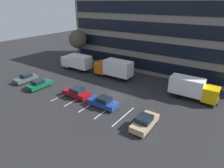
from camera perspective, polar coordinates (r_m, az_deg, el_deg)
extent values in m
plane|color=#262628|center=(30.39, 0.78, -3.69)|extent=(120.00, 120.00, 0.00)
cube|color=slate|center=(43.70, 14.53, 13.94)|extent=(38.63, 11.74, 14.40)
cube|color=black|center=(39.52, 10.66, 5.52)|extent=(37.08, 0.16, 2.30)
cube|color=black|center=(38.59, 11.06, 10.61)|extent=(37.08, 0.16, 2.30)
cube|color=black|center=(37.98, 11.49, 15.91)|extent=(37.08, 0.16, 2.30)
cube|color=black|center=(37.71, 11.95, 21.33)|extent=(37.08, 0.16, 2.30)
cube|color=silver|center=(31.87, -13.97, -3.08)|extent=(0.14, 5.40, 0.01)
cube|color=silver|center=(30.00, -10.36, -4.48)|extent=(0.14, 5.40, 0.01)
cube|color=silver|center=(28.28, -6.27, -6.04)|extent=(0.14, 5.40, 0.01)
cube|color=silver|center=(26.75, -1.66, -7.75)|extent=(0.14, 5.40, 0.01)
cube|color=silver|center=(25.44, 3.51, -9.59)|extent=(0.14, 5.40, 0.01)
cube|color=silver|center=(24.38, 9.24, -11.52)|extent=(0.14, 5.40, 0.01)
cube|color=#D85914|center=(38.76, -2.94, 5.04)|extent=(2.27, 2.48, 2.27)
cube|color=black|center=(39.28, -4.25, 5.95)|extent=(0.06, 2.08, 1.00)
cube|color=white|center=(36.49, 1.83, 4.82)|extent=(5.37, 2.58, 2.79)
cube|color=black|center=(39.78, -4.27, 4.00)|extent=(0.21, 2.48, 0.41)
cylinder|color=black|center=(38.35, -3.87, 3.01)|extent=(1.03, 0.31, 1.03)
cylinder|color=black|center=(39.93, -1.98, 3.89)|extent=(1.03, 0.31, 1.03)
cylinder|color=black|center=(35.69, 2.32, 1.46)|extent=(1.03, 0.31, 1.03)
cylinder|color=black|center=(37.39, 4.07, 2.46)|extent=(1.03, 0.31, 1.03)
cube|color=white|center=(44.26, -12.93, 6.68)|extent=(2.13, 2.32, 2.13)
cube|color=black|center=(44.90, -13.90, 7.39)|extent=(0.06, 1.95, 0.94)
cube|color=white|center=(41.62, -9.59, 6.66)|extent=(5.04, 2.42, 2.62)
cube|color=black|center=(45.32, -13.80, 5.77)|extent=(0.19, 2.32, 0.39)
cylinder|color=black|center=(43.94, -13.75, 5.02)|extent=(0.97, 0.29, 0.97)
cylinder|color=black|center=(45.21, -11.89, 5.71)|extent=(0.97, 0.29, 0.97)
cylinder|color=black|center=(40.76, -9.38, 3.95)|extent=(0.97, 0.29, 0.97)
cylinder|color=black|center=(42.13, -7.52, 4.71)|extent=(0.97, 0.29, 0.97)
cube|color=yellow|center=(31.09, 27.35, -2.77)|extent=(2.07, 2.26, 2.07)
cube|color=black|center=(30.87, 29.33, -2.51)|extent=(0.06, 1.90, 0.91)
cube|color=white|center=(31.34, 21.33, -0.44)|extent=(4.90, 2.35, 2.54)
cube|color=black|center=(31.39, 28.98, -4.69)|extent=(0.19, 2.26, 0.38)
cylinder|color=black|center=(32.39, 27.29, -3.78)|extent=(0.94, 0.28, 0.94)
cylinder|color=black|center=(30.64, 26.71, -5.18)|extent=(0.94, 0.28, 0.94)
cylinder|color=black|center=(33.01, 19.75, -1.96)|extent=(0.94, 0.28, 0.94)
cylinder|color=black|center=(31.30, 18.75, -3.23)|extent=(0.94, 0.28, 0.94)
cube|color=#0C5933|center=(35.40, -20.76, -0.20)|extent=(1.77, 4.23, 0.69)
cube|color=black|center=(35.06, -21.18, 0.65)|extent=(1.56, 1.78, 0.59)
cylinder|color=black|center=(36.79, -19.71, 0.36)|extent=(0.22, 0.59, 0.59)
cylinder|color=black|center=(35.63, -18.23, -0.18)|extent=(0.22, 0.59, 0.59)
cylinder|color=black|center=(35.46, -23.16, -1.05)|extent=(0.22, 0.59, 0.59)
cylinder|color=black|center=(34.25, -21.75, -1.67)|extent=(0.22, 0.59, 0.59)
cube|color=maroon|center=(30.50, -10.57, -2.73)|extent=(4.43, 1.85, 0.72)
cube|color=black|center=(30.07, -10.36, -1.70)|extent=(1.86, 1.63, 0.62)
cylinder|color=black|center=(31.10, -13.42, -3.08)|extent=(0.62, 0.23, 0.62)
cylinder|color=black|center=(32.06, -11.33, -2.05)|extent=(0.62, 0.23, 0.62)
cylinder|color=black|center=(29.23, -9.64, -4.54)|extent=(0.62, 0.23, 0.62)
cylinder|color=black|center=(30.25, -7.55, -3.39)|extent=(0.62, 0.23, 0.62)
cube|color=#474C51|center=(39.11, -24.28, 1.41)|extent=(1.73, 4.14, 0.67)
cube|color=black|center=(39.00, -24.18, 2.35)|extent=(1.52, 1.74, 0.58)
cylinder|color=black|center=(37.99, -25.26, 0.15)|extent=(0.21, 0.58, 0.58)
cylinder|color=black|center=(39.23, -26.40, 0.64)|extent=(0.21, 0.58, 0.58)
cylinder|color=black|center=(39.23, -22.03, 1.41)|extent=(0.21, 0.58, 0.58)
cylinder|color=black|center=(40.44, -23.23, 1.85)|extent=(0.21, 0.58, 0.58)
cube|color=navy|center=(27.28, -2.74, -5.66)|extent=(4.36, 1.83, 0.71)
cube|color=black|center=(26.85, -2.39, -4.56)|extent=(1.83, 1.61, 0.61)
cylinder|color=black|center=(27.67, -6.04, -6.02)|extent=(0.61, 0.22, 0.61)
cylinder|color=black|center=(28.73, -4.00, -4.77)|extent=(0.61, 0.22, 0.61)
cylinder|color=black|center=(26.15, -1.32, -7.77)|extent=(0.61, 0.22, 0.61)
cylinder|color=black|center=(27.27, 0.64, -6.35)|extent=(0.61, 0.22, 0.61)
cube|color=tan|center=(23.45, 9.74, -11.31)|extent=(1.87, 4.46, 0.73)
cube|color=black|center=(22.91, 9.61, -10.19)|extent=(1.64, 1.87, 0.62)
cylinder|color=black|center=(24.98, 9.44, -9.74)|extent=(0.23, 0.62, 0.62)
cylinder|color=black|center=(24.48, 12.90, -10.81)|extent=(0.23, 0.62, 0.62)
cylinder|color=black|center=(22.85, 6.22, -13.05)|extent=(0.23, 0.62, 0.62)
cylinder|color=black|center=(22.31, 9.98, -14.34)|extent=(0.23, 0.62, 0.62)
cylinder|color=#473323|center=(47.07, -9.82, 8.56)|extent=(0.28, 0.28, 4.12)
sphere|color=#4C4233|center=(46.28, -10.14, 13.00)|extent=(4.19, 4.19, 4.19)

